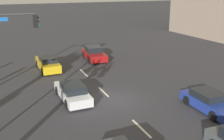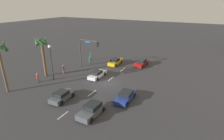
# 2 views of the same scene
# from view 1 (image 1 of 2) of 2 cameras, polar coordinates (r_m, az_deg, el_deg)

# --- Properties ---
(ground_plane) EXTENTS (220.00, 220.00, 0.00)m
(ground_plane) POSITION_cam_1_polar(r_m,az_deg,el_deg) (20.30, -0.03, -6.20)
(ground_plane) COLOR #333338
(lane_stripe_2) EXTENTS (2.30, 0.14, 0.01)m
(lane_stripe_2) POSITION_cam_1_polar(r_m,az_deg,el_deg) (16.64, 6.08, -11.88)
(lane_stripe_2) COLOR silver
(lane_stripe_2) RESTS_ON ground_plane
(lane_stripe_3) EXTENTS (2.14, 0.14, 0.01)m
(lane_stripe_3) POSITION_cam_1_polar(r_m,az_deg,el_deg) (21.77, -1.76, -4.53)
(lane_stripe_3) COLOR silver
(lane_stripe_3) RESTS_ON ground_plane
(lane_stripe_4) EXTENTS (2.41, 0.14, 0.01)m
(lane_stripe_4) POSITION_cam_1_polar(r_m,az_deg,el_deg) (26.50, -5.84, -0.58)
(lane_stripe_4) COLOR silver
(lane_stripe_4) RESTS_ON ground_plane
(car_1) EXTENTS (4.68, 1.87, 1.38)m
(car_1) POSITION_cam_1_polar(r_m,az_deg,el_deg) (27.95, -13.10, 1.36)
(car_1) COLOR gold
(car_1) RESTS_ON ground_plane
(car_2) EXTENTS (4.40, 2.13, 1.46)m
(car_2) POSITION_cam_1_polar(r_m,az_deg,el_deg) (31.01, -3.70, 3.38)
(car_2) COLOR maroon
(car_2) RESTS_ON ground_plane
(car_3) EXTENTS (4.22, 1.94, 1.25)m
(car_3) POSITION_cam_1_polar(r_m,az_deg,el_deg) (19.69, 19.46, -6.15)
(car_3) COLOR navy
(car_3) RESTS_ON ground_plane
(car_5) EXTENTS (4.46, 1.88, 1.28)m
(car_5) POSITION_cam_1_polar(r_m,az_deg,el_deg) (20.35, -8.12, -4.51)
(car_5) COLOR silver
(car_5) RESTS_ON ground_plane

